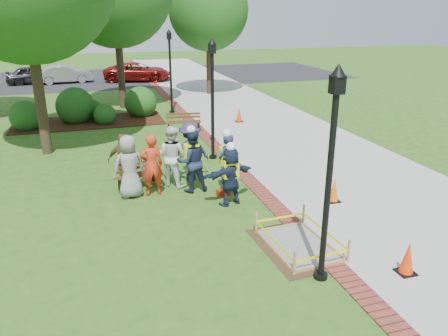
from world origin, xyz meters
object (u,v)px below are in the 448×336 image
object	(u,v)px
hivis_worker_b	(227,162)
cone_front	(408,259)
hivis_worker_a	(231,174)
lamp_near	(330,162)
bench_near	(140,180)
hivis_worker_c	(192,159)
wet_concrete_pad	(299,238)

from	to	relation	value
hivis_worker_b	cone_front	bearing A→B (deg)	-66.97
hivis_worker_a	hivis_worker_b	bearing A→B (deg)	79.54
lamp_near	hivis_worker_a	distance (m)	4.32
bench_near	hivis_worker_c	bearing A→B (deg)	-27.01
wet_concrete_pad	lamp_near	size ratio (longest dim) A/B	0.56
bench_near	lamp_near	world-z (taller)	lamp_near
wet_concrete_pad	hivis_worker_b	distance (m)	3.70
cone_front	hivis_worker_c	size ratio (longest dim) A/B	0.36
bench_near	hivis_worker_b	distance (m)	2.78
cone_front	hivis_worker_b	bearing A→B (deg)	113.03
wet_concrete_pad	hivis_worker_b	bearing A→B (deg)	99.68
hivis_worker_c	wet_concrete_pad	bearing A→B (deg)	-68.39
hivis_worker_c	bench_near	bearing A→B (deg)	152.99
wet_concrete_pad	bench_near	world-z (taller)	bench_near
bench_near	lamp_near	bearing A→B (deg)	-63.97
bench_near	hivis_worker_a	xyz separation A→B (m)	(2.28, -1.99, 0.66)
lamp_near	hivis_worker_c	distance (m)	5.59
bench_near	hivis_worker_c	size ratio (longest dim) A/B	0.70
lamp_near	bench_near	bearing A→B (deg)	116.03
cone_front	hivis_worker_a	size ratio (longest dim) A/B	0.40
wet_concrete_pad	cone_front	bearing A→B (deg)	-45.49
bench_near	cone_front	xyz separation A→B (m)	(4.65, -6.34, 0.11)
wet_concrete_pad	hivis_worker_a	xyz separation A→B (m)	(-0.77, 2.72, 0.66)
hivis_worker_a	hivis_worker_c	size ratio (longest dim) A/B	0.89
bench_near	lamp_near	xyz separation A→B (m)	(2.91, -5.96, 2.25)
wet_concrete_pad	cone_front	distance (m)	2.29
wet_concrete_pad	hivis_worker_a	size ratio (longest dim) A/B	1.33
cone_front	hivis_worker_a	distance (m)	4.99
wet_concrete_pad	bench_near	xyz separation A→B (m)	(-3.05, 4.71, 0.00)
hivis_worker_a	hivis_worker_b	world-z (taller)	hivis_worker_b
hivis_worker_b	hivis_worker_c	xyz separation A→B (m)	(-0.95, 0.37, 0.04)
cone_front	hivis_worker_c	bearing A→B (deg)	119.59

